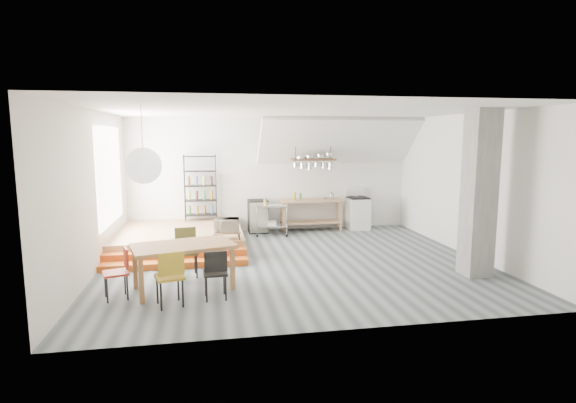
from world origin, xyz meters
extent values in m
plane|color=#4A5255|center=(0.00, 0.00, 0.00)|extent=(8.00, 8.00, 0.00)
cube|color=silver|center=(0.00, 3.50, 1.60)|extent=(8.00, 0.04, 3.20)
cube|color=silver|center=(-4.00, 0.00, 1.60)|extent=(0.04, 7.00, 3.20)
cube|color=silver|center=(4.00, 0.00, 1.60)|extent=(0.04, 7.00, 3.20)
cube|color=white|center=(0.00, 0.00, 3.20)|extent=(8.00, 7.00, 0.02)
cube|color=white|center=(1.80, 2.90, 2.55)|extent=(4.40, 1.44, 1.32)
cube|color=white|center=(-3.98, 1.50, 1.80)|extent=(0.02, 2.50, 2.20)
cube|color=#A27851|center=(-2.50, 2.00, 0.20)|extent=(3.00, 3.00, 0.40)
cube|color=#C75417|center=(-2.50, 0.05, 0.07)|extent=(3.00, 0.35, 0.13)
cube|color=#C75417|center=(-2.50, 0.40, 0.13)|extent=(3.00, 0.35, 0.27)
cube|color=slate|center=(3.30, -1.50, 1.60)|extent=(0.50, 0.50, 3.20)
cube|color=#A27851|center=(1.10, 3.15, 0.88)|extent=(1.80, 0.60, 0.06)
cube|color=#A27851|center=(1.10, 3.15, 0.25)|extent=(1.70, 0.55, 0.04)
cube|color=#A27851|center=(1.92, 3.37, 0.43)|extent=(0.06, 0.06, 0.86)
cube|color=#A27851|center=(0.28, 3.37, 0.43)|extent=(0.06, 0.06, 0.86)
cube|color=#A27851|center=(1.92, 2.93, 0.43)|extent=(0.06, 0.06, 0.86)
cube|color=#A27851|center=(0.28, 2.93, 0.43)|extent=(0.06, 0.06, 0.86)
cube|color=white|center=(2.50, 3.15, 0.45)|extent=(0.60, 0.60, 0.90)
cube|color=black|center=(2.50, 3.15, 0.92)|extent=(0.58, 0.58, 0.03)
cube|color=white|center=(2.50, 3.43, 1.05)|extent=(0.60, 0.05, 0.25)
cylinder|color=black|center=(2.64, 3.29, 0.94)|extent=(0.18, 0.18, 0.02)
cylinder|color=black|center=(2.36, 3.29, 0.94)|extent=(0.18, 0.18, 0.02)
cylinder|color=black|center=(2.64, 3.01, 0.94)|extent=(0.18, 0.18, 0.02)
cylinder|color=black|center=(2.36, 3.01, 0.94)|extent=(0.18, 0.18, 0.02)
cube|color=#452D1B|center=(1.10, 2.95, 2.05)|extent=(1.20, 0.50, 0.05)
cylinder|color=black|center=(0.60, 2.95, 2.62)|extent=(0.02, 0.02, 1.15)
cylinder|color=black|center=(1.60, 2.95, 2.62)|extent=(0.02, 0.02, 1.15)
cylinder|color=silver|center=(0.60, 2.90, 1.91)|extent=(0.16, 0.16, 0.12)
cylinder|color=silver|center=(0.80, 2.90, 1.89)|extent=(0.20, 0.20, 0.16)
cylinder|color=silver|center=(1.00, 2.90, 1.87)|extent=(0.16, 0.16, 0.20)
cylinder|color=silver|center=(1.20, 2.90, 1.91)|extent=(0.20, 0.20, 0.12)
cylinder|color=silver|center=(1.40, 2.90, 1.89)|extent=(0.16, 0.16, 0.16)
cylinder|color=silver|center=(1.60, 2.90, 1.87)|extent=(0.20, 0.20, 0.20)
cylinder|color=black|center=(-1.58, 3.38, 1.30)|extent=(0.02, 0.02, 1.80)
cylinder|color=black|center=(-2.42, 3.38, 1.30)|extent=(0.02, 0.02, 1.80)
cylinder|color=black|center=(-1.58, 3.02, 1.30)|extent=(0.02, 0.02, 1.80)
cylinder|color=black|center=(-2.42, 3.02, 1.30)|extent=(0.02, 0.02, 1.80)
cube|color=black|center=(-2.00, 3.20, 0.55)|extent=(0.88, 0.38, 0.02)
cube|color=black|center=(-2.00, 3.20, 0.95)|extent=(0.88, 0.38, 0.02)
cube|color=black|center=(-2.00, 3.20, 1.35)|extent=(0.88, 0.38, 0.02)
cube|color=black|center=(-2.00, 3.20, 1.75)|extent=(0.88, 0.38, 0.02)
cube|color=black|center=(-2.00, 3.20, 2.15)|extent=(0.88, 0.38, 0.03)
cylinder|color=#408535|center=(-2.00, 3.20, 0.69)|extent=(0.07, 0.07, 0.24)
cylinder|color=#9C741A|center=(-2.00, 3.20, 1.09)|extent=(0.07, 0.07, 0.24)
cylinder|color=brown|center=(-2.00, 3.20, 1.49)|extent=(0.07, 0.07, 0.24)
cube|color=#A27851|center=(-1.40, 0.75, 0.55)|extent=(0.60, 0.40, 0.03)
cylinder|color=black|center=(-1.13, 0.92, 0.47)|extent=(0.02, 0.02, 0.13)
cylinder|color=black|center=(-1.67, 0.92, 0.47)|extent=(0.02, 0.02, 0.13)
cylinder|color=black|center=(-1.13, 0.58, 0.47)|extent=(0.02, 0.02, 0.13)
cylinder|color=black|center=(-1.67, 0.58, 0.47)|extent=(0.02, 0.02, 0.13)
sphere|color=white|center=(-2.83, -1.52, 2.20)|extent=(0.60, 0.60, 0.60)
cube|color=brown|center=(-2.25, -1.36, 0.78)|extent=(1.90, 1.38, 0.06)
cube|color=brown|center=(-1.61, -0.76, 0.37)|extent=(0.09, 0.09, 0.75)
cube|color=brown|center=(-3.10, -1.17, 0.37)|extent=(0.09, 0.09, 0.75)
cube|color=brown|center=(-1.40, -1.55, 0.37)|extent=(0.09, 0.09, 0.75)
cube|color=brown|center=(-2.88, -1.95, 0.37)|extent=(0.09, 0.09, 0.75)
cube|color=#A1811B|center=(-2.42, -2.13, 0.47)|extent=(0.52, 0.52, 0.04)
cube|color=#A1811B|center=(-2.37, -2.31, 0.73)|extent=(0.39, 0.15, 0.37)
cylinder|color=black|center=(-2.54, -2.33, 0.23)|extent=(0.03, 0.03, 0.46)
cylinder|color=black|center=(-2.22, -2.24, 0.23)|extent=(0.03, 0.03, 0.46)
cylinder|color=black|center=(-2.63, -2.01, 0.23)|extent=(0.03, 0.03, 0.46)
cylinder|color=black|center=(-2.31, -1.92, 0.23)|extent=(0.03, 0.03, 0.46)
cube|color=black|center=(-1.70, -1.93, 0.44)|extent=(0.41, 0.41, 0.04)
cube|color=black|center=(-1.69, -2.10, 0.68)|extent=(0.37, 0.06, 0.34)
cylinder|color=black|center=(-1.85, -2.09, 0.21)|extent=(0.03, 0.03, 0.43)
cylinder|color=black|center=(-1.54, -2.07, 0.21)|extent=(0.03, 0.03, 0.43)
cylinder|color=black|center=(-1.87, -1.78, 0.21)|extent=(0.03, 0.03, 0.43)
cylinder|color=black|center=(-1.56, -1.76, 0.21)|extent=(0.03, 0.03, 0.43)
cube|color=brown|center=(-2.22, -0.63, 0.48)|extent=(0.47, 0.47, 0.04)
cube|color=brown|center=(-2.25, -0.44, 0.74)|extent=(0.41, 0.09, 0.37)
cylinder|color=black|center=(-2.08, -0.44, 0.23)|extent=(0.03, 0.03, 0.47)
cylinder|color=black|center=(-2.41, -0.48, 0.23)|extent=(0.03, 0.03, 0.47)
cylinder|color=black|center=(-2.04, -0.78, 0.23)|extent=(0.03, 0.03, 0.47)
cylinder|color=black|center=(-2.37, -0.82, 0.23)|extent=(0.03, 0.03, 0.47)
cube|color=red|center=(-3.33, -1.65, 0.44)|extent=(0.49, 0.49, 0.04)
cube|color=red|center=(-3.16, -1.60, 0.68)|extent=(0.14, 0.37, 0.34)
cylinder|color=black|center=(-3.13, -1.76, 0.21)|extent=(0.03, 0.03, 0.43)
cylinder|color=black|center=(-3.22, -1.46, 0.21)|extent=(0.03, 0.03, 0.43)
cylinder|color=black|center=(-3.43, -1.85, 0.21)|extent=(0.03, 0.03, 0.43)
cylinder|color=black|center=(-3.52, -1.55, 0.21)|extent=(0.03, 0.03, 0.43)
cube|color=silver|center=(-0.10, 2.70, 0.83)|extent=(0.91, 0.59, 0.04)
cube|color=silver|center=(-0.10, 2.70, 0.28)|extent=(0.91, 0.59, 0.03)
cylinder|color=silver|center=(0.32, 2.84, 0.42)|extent=(0.03, 0.03, 0.81)
sphere|color=black|center=(0.32, 2.84, 0.04)|extent=(0.08, 0.08, 0.08)
cylinder|color=silver|center=(-0.45, 2.96, 0.42)|extent=(0.03, 0.03, 0.81)
sphere|color=black|center=(-0.45, 2.96, 0.04)|extent=(0.08, 0.08, 0.08)
cylinder|color=silver|center=(0.26, 2.44, 0.42)|extent=(0.03, 0.03, 0.81)
sphere|color=black|center=(0.26, 2.44, 0.04)|extent=(0.08, 0.08, 0.08)
cylinder|color=silver|center=(-0.52, 2.56, 0.42)|extent=(0.03, 0.03, 0.81)
sphere|color=black|center=(-0.52, 2.56, 0.04)|extent=(0.08, 0.08, 0.08)
cube|color=black|center=(-0.43, 3.20, 0.46)|extent=(0.54, 0.54, 0.92)
imported|color=beige|center=(-1.40, 0.75, 0.71)|extent=(0.58, 0.42, 0.30)
imported|color=silver|center=(1.50, 3.10, 0.93)|extent=(0.20, 0.20, 0.05)
camera|label=1|loc=(-1.77, -9.22, 2.67)|focal=28.00mm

